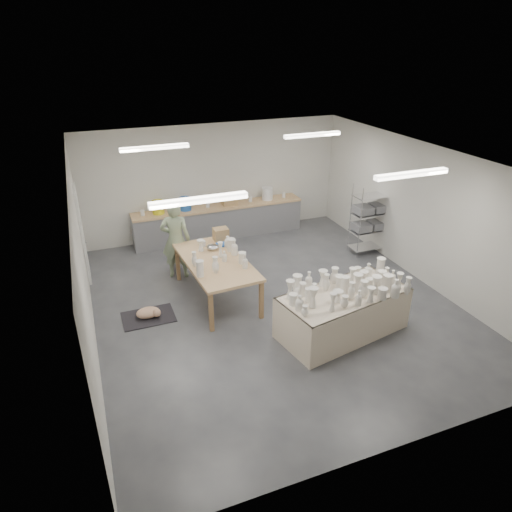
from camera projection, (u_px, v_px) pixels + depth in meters
name	position (u px, v px, depth m)	size (l,w,h in m)	color
room	(267.00, 208.00, 8.59)	(8.00, 8.02, 3.00)	#424449
back_counter	(219.00, 220.00, 12.32)	(4.60, 0.60, 1.24)	tan
wire_shelf	(370.00, 218.00, 11.27)	(0.88, 0.48, 1.80)	silver
drying_table	(343.00, 310.00, 8.33)	(2.53, 1.55, 1.20)	olive
work_table	(217.00, 258.00, 9.37)	(1.31, 2.40, 1.22)	tan
rug	(148.00, 317.00, 8.96)	(1.00, 0.70, 0.02)	black
cat	(149.00, 312.00, 8.90)	(0.50, 0.39, 0.20)	white
potter	(176.00, 240.00, 10.12)	(0.66, 0.43, 1.81)	#99AD86
red_stool	(175.00, 260.00, 10.62)	(0.38, 0.38, 0.31)	#AE181B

